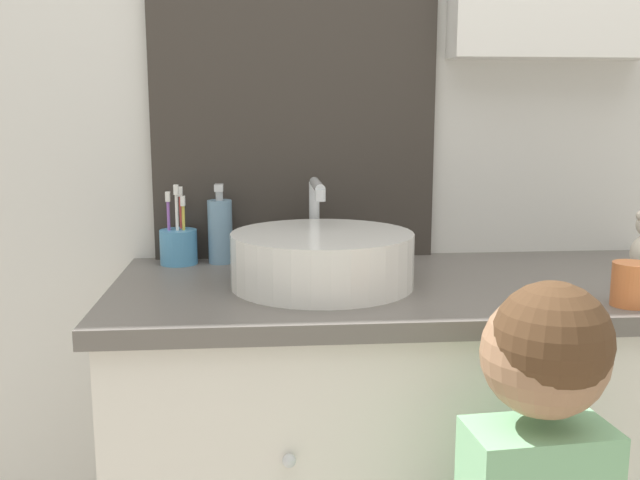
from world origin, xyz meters
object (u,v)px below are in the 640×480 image
Objects in this scene: toothbrush_holder at (179,245)px; sink_basin at (323,257)px; drinking_cup at (631,284)px; soap_dispenser at (220,230)px.

sink_basin is at bearing -36.34° from toothbrush_holder.
soap_dispenser is at bearing 150.24° from drinking_cup.
sink_basin is 0.58m from drinking_cup.
sink_basin reaches higher than soap_dispenser.
soap_dispenser reaches higher than drinking_cup.
drinking_cup is at bearing -20.30° from sink_basin.
drinking_cup is at bearing -26.73° from toothbrush_holder.
toothbrush_holder and soap_dispenser have the same top height.
drinking_cup is (0.86, -0.43, -0.01)m from toothbrush_holder.
toothbrush_holder is at bearing 143.66° from sink_basin.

